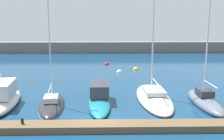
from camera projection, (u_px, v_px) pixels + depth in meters
ground_plane at (101, 121)px, 22.03m from camera, size 120.00×120.00×0.00m
dock_pier at (100, 127)px, 20.23m from camera, size 25.00×1.51×0.51m
breakwater_seawall at (104, 47)px, 59.91m from camera, size 108.00×2.36×2.29m
motorboat_white_nearest at (3, 98)px, 25.54m from camera, size 3.29×8.26×3.32m
sailboat_charcoal_second at (52, 105)px, 25.30m from camera, size 2.92×7.35×11.45m
motorboat_teal_third at (100, 98)px, 26.13m from camera, size 2.22×8.46×2.96m
sailboat_ivory_fourth at (154, 98)px, 27.12m from camera, size 3.39×9.95×18.57m
sailboat_slate_fifth at (205, 101)px, 25.67m from camera, size 2.24×7.49×13.64m
mooring_buoy_white at (119, 72)px, 39.92m from camera, size 0.80×0.80×0.80m
mooring_buoy_yellow at (136, 70)px, 41.85m from camera, size 0.84×0.84×0.84m
mooring_buoy_red at (107, 65)px, 46.04m from camera, size 0.78×0.78×0.78m
dock_bollard at (22, 121)px, 20.01m from camera, size 0.20×0.20×0.44m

